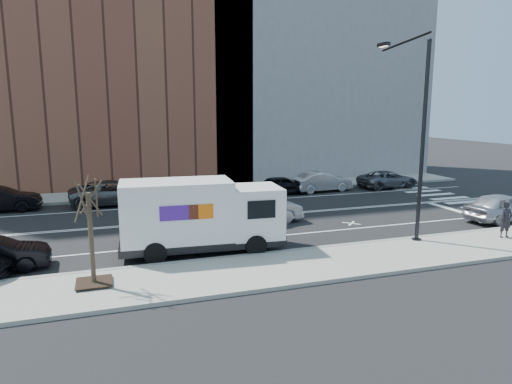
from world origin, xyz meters
TOP-DOWN VIEW (x-y plane):
  - ground at (0.00, 0.00)m, footprint 120.00×120.00m
  - sidewalk_near at (0.00, -8.80)m, footprint 44.00×3.60m
  - sidewalk_far at (0.00, 8.80)m, footprint 44.00×3.60m
  - curb_near at (0.00, -7.00)m, footprint 44.00×0.25m
  - curb_far at (0.00, 7.00)m, footprint 44.00×0.25m
  - crosswalk at (16.00, 0.00)m, footprint 3.00×14.00m
  - road_markings at (0.00, 0.00)m, footprint 40.00×8.60m
  - bldg_brick at (-8.00, 15.60)m, footprint 26.00×10.00m
  - bldg_concrete at (12.00, 15.60)m, footprint 20.00×10.00m
  - streetlight at (7.00, -6.91)m, footprint 0.44×4.02m
  - street_tree at (-7.00, -8.40)m, footprint 1.20×1.20m
  - fedex_van at (-2.68, -5.60)m, footprint 7.03×2.85m
  - far_parked_c at (-5.86, 5.83)m, footprint 5.72×2.77m
  - far_parked_d at (-0.00, 5.82)m, footprint 4.87×2.41m
  - far_parked_e at (5.60, 5.67)m, footprint 3.97×1.67m
  - far_parked_f at (8.80, 5.83)m, footprint 4.63×1.91m
  - far_parked_g at (14.40, 5.68)m, footprint 4.87×2.45m
  - driving_sedan at (1.22, -1.67)m, footprint 5.00×2.21m
  - near_parked_front at (14.12, -5.40)m, footprint 4.75×2.37m
  - pedestrian at (11.15, -8.39)m, footprint 0.64×0.44m

SIDE VIEW (x-z plane):
  - ground at x=0.00m, z-range 0.00..0.00m
  - crosswalk at x=16.00m, z-range 0.00..0.01m
  - road_markings at x=0.00m, z-range 0.00..0.01m
  - sidewalk_near at x=0.00m, z-range 0.00..0.15m
  - sidewalk_far at x=0.00m, z-range 0.00..0.15m
  - curb_near at x=0.00m, z-range 0.00..0.17m
  - curb_far at x=0.00m, z-range 0.00..0.17m
  - far_parked_g at x=14.40m, z-range 0.00..1.32m
  - far_parked_e at x=5.60m, z-range 0.00..1.34m
  - far_parked_d at x=0.00m, z-range 0.00..1.36m
  - far_parked_f at x=8.80m, z-range 0.00..1.49m
  - near_parked_front at x=14.12m, z-range 0.00..1.55m
  - far_parked_c at x=-5.86m, z-range 0.00..1.57m
  - driving_sedan at x=1.22m, z-range 0.00..1.59m
  - pedestrian at x=11.15m, z-range 0.15..1.84m
  - street_tree at x=-7.00m, z-range -0.42..3.33m
  - fedex_van at x=-2.68m, z-range 0.08..3.22m
  - streetlight at x=7.00m, z-range 0.41..9.75m
  - bldg_brick at x=-8.00m, z-range 0.00..22.00m
  - bldg_concrete at x=12.00m, z-range 0.00..26.00m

